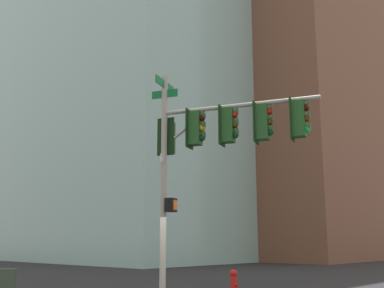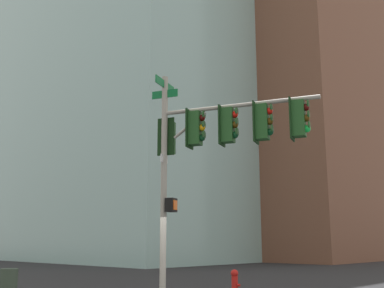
% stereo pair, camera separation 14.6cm
% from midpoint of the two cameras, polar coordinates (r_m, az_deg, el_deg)
% --- Properties ---
extents(signal_pole_assembly, '(4.74, 2.34, 6.80)m').
position_cam_midpoint_polar(signal_pole_assembly, '(13.68, 2.96, 0.62)').
color(signal_pole_assembly, '#9E998C').
rests_on(signal_pole_assembly, ground_plane).
extents(fire_hydrant, '(0.34, 0.26, 0.87)m').
position_cam_midpoint_polar(fire_hydrant, '(16.80, 5.45, -16.21)').
color(fire_hydrant, red).
rests_on(fire_hydrant, ground_plane).
extents(litter_bin, '(0.56, 0.56, 0.95)m').
position_cam_midpoint_polar(litter_bin, '(16.81, -21.09, -15.50)').
color(litter_bin, '#384738').
rests_on(litter_bin, ground_plane).
extents(building_brick_nearside, '(27.01, 21.80, 53.55)m').
position_cam_midpoint_polar(building_brick_nearside, '(65.79, 8.86, 10.75)').
color(building_brick_nearside, brown).
rests_on(building_brick_nearside, ground_plane).
extents(building_brick_midblock, '(18.25, 19.11, 46.77)m').
position_cam_midpoint_polar(building_brick_midblock, '(56.43, 11.32, 11.03)').
color(building_brick_midblock, brown).
rests_on(building_brick_midblock, ground_plane).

